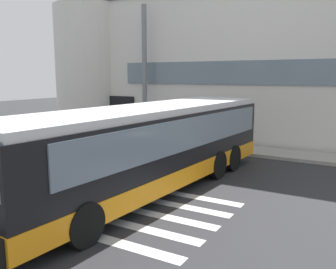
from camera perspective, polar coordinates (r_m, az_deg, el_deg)
ground_plane at (r=14.38m, az=-1.30°, el=-5.42°), size 80.00×90.00×0.02m
bay_paint_stripes at (r=9.98m, az=-4.02°, el=-12.11°), size 4.40×3.96×0.01m
terminal_building at (r=24.78m, az=11.51°, el=10.37°), size 21.49×13.80×8.40m
boarding_curb at (r=18.53m, az=6.42°, el=-1.87°), size 23.69×2.00×0.15m
entry_support_column at (r=20.76m, az=-3.73°, el=9.84°), size 0.28×0.28×7.40m
bus_main_foreground at (r=11.36m, az=-3.10°, el=-2.43°), size 3.84×11.98×2.70m
passenger_near_column at (r=19.55m, az=-3.51°, el=1.74°), size 0.43×0.46×1.68m
passenger_by_doorway at (r=19.27m, az=-1.03°, el=1.65°), size 0.38×0.52×1.68m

